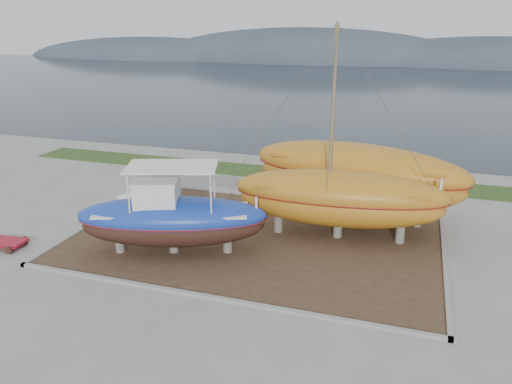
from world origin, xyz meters
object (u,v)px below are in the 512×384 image
(white_dinghy, at_px, (153,207))
(orange_bare_hull, at_px, (356,181))
(blue_caique, at_px, (172,210))
(red_trailer, at_px, (7,244))
(orange_sailboat, at_px, (343,137))

(white_dinghy, distance_m, orange_bare_hull, 11.40)
(blue_caique, distance_m, red_trailer, 8.55)
(white_dinghy, relative_size, orange_bare_hull, 0.38)
(red_trailer, bearing_deg, blue_caique, 10.14)
(orange_sailboat, xyz_separation_m, orange_bare_hull, (0.39, 3.39, -3.22))
(orange_sailboat, relative_size, orange_bare_hull, 0.87)
(white_dinghy, relative_size, red_trailer, 1.77)
(blue_caique, xyz_separation_m, white_dinghy, (-3.01, 3.48, -1.45))
(blue_caique, xyz_separation_m, orange_bare_hull, (7.55, 7.55, -0.14))
(blue_caique, height_order, red_trailer, blue_caique)
(orange_sailboat, bearing_deg, white_dinghy, 178.90)
(white_dinghy, xyz_separation_m, orange_bare_hull, (10.57, 4.07, 1.31))
(blue_caique, height_order, white_dinghy, blue_caique)
(red_trailer, bearing_deg, orange_bare_hull, 27.63)
(orange_sailboat, xyz_separation_m, red_trailer, (-15.22, -6.17, -5.10))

